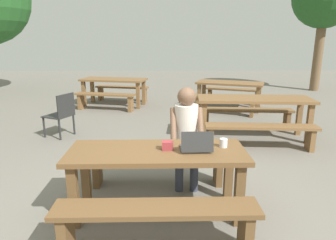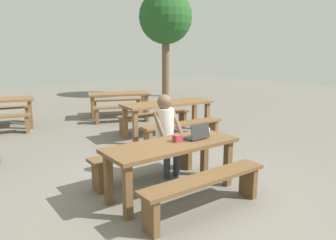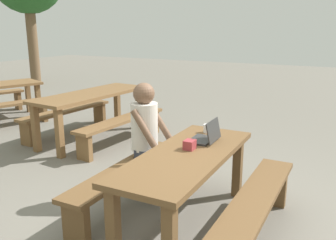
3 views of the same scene
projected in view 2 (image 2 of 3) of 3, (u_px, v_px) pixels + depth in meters
ground_plane at (172, 194)px, 4.36m from camera, size 30.00×30.00×0.00m
picnic_table_front at (172, 152)px, 4.24m from camera, size 1.81×0.68×0.71m
bench_near at (205, 186)px, 3.78m from camera, size 1.73×0.30×0.46m
bench_far at (146, 157)px, 4.80m from camera, size 1.73×0.30×0.46m
laptop at (197, 135)px, 4.41m from camera, size 0.32×0.26×0.22m
small_pouch at (178, 138)px, 4.28m from camera, size 0.11×0.09×0.09m
coffee_mug at (207, 131)px, 4.66m from camera, size 0.08×0.08×0.09m
person_seated at (166, 128)px, 4.89m from camera, size 0.39×0.40×1.25m
picnic_table_mid at (119, 97)px, 9.21m from camera, size 1.85×1.30×0.71m
bench_mid_south at (122, 110)px, 8.63m from camera, size 1.53×0.83×0.44m
bench_mid_north at (117, 103)px, 9.91m from camera, size 1.53×0.83×0.44m
picnic_table_distant at (168, 108)px, 7.20m from camera, size 2.10×0.87×0.77m
bench_distant_south at (183, 127)px, 6.76m from camera, size 1.86×0.45×0.42m
bench_distant_north at (154, 117)px, 7.78m from camera, size 1.86×0.45×0.42m
tree_left at (166, 18)px, 13.12m from camera, size 2.17×2.17×4.31m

